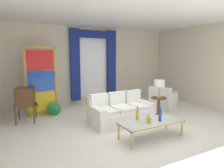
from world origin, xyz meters
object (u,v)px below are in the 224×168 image
Objects in this scene: bottle_amber_squat at (137,114)px; table_lamp_brass at (159,84)px; couch_white_long at (120,112)px; peacock_figurine at (55,109)px; round_side_table at (159,105)px; coffee_table at (151,122)px; armchair_white at (163,100)px; vintage_tv at (25,97)px; bottle_blue_decanter at (160,115)px; bottle_crystal_tall at (149,120)px; stained_glass_divider at (41,82)px.

table_lamp_brass reaches higher than bottle_amber_squat.
table_lamp_brass reaches higher than couch_white_long.
round_side_table is at bearing -27.06° from peacock_figurine.
coffee_table is 2.79m from armchair_white.
table_lamp_brass is (0.00, 0.00, 0.67)m from round_side_table.
armchair_white is at bearing -8.49° from vintage_tv.
vintage_tv is at bearing 133.65° from bottle_amber_squat.
table_lamp_brass is at bearing 33.52° from bottle_amber_squat.
round_side_table is (1.53, 1.01, -0.19)m from bottle_amber_squat.
couch_white_long reaches higher than peacock_figurine.
vintage_tv is at bearing 134.82° from bottle_blue_decanter.
bottle_amber_squat is 0.55× the size of peacock_figurine.
bottle_crystal_tall is 3.55m from vintage_tv.
coffee_table is at bearing 147.91° from bottle_blue_decanter.
bottle_crystal_tall is at bearing -48.37° from vintage_tv.
vintage_tv is at bearing 160.41° from table_lamp_brass.
vintage_tv is 2.26× the size of round_side_table.
coffee_table is at bearing 28.66° from bottle_crystal_tall.
vintage_tv reaches higher than round_side_table.
stained_glass_divider reaches higher than couch_white_long.
stained_glass_divider is (-1.87, 1.77, 0.75)m from couch_white_long.
stained_glass_divider is (-1.97, 3.06, 0.68)m from coffee_table.
bottle_blue_decanter is at bearing -133.24° from armchair_white.
bottle_blue_decanter is at bearing -130.03° from table_lamp_brass.
bottle_amber_squat is at bearing -97.65° from couch_white_long.
table_lamp_brass is at bearing 42.48° from bottle_crystal_tall.
coffee_table is 2.64× the size of table_lamp_brass.
round_side_table is at bearing -29.40° from stained_glass_divider.
couch_white_long is at bearing 177.31° from table_lamp_brass.
couch_white_long is 2.75m from vintage_tv.
round_side_table is (2.94, -1.50, 0.14)m from peacock_figurine.
round_side_table is at bearing -138.75° from armchair_white.
bottle_crystal_tall is 0.35× the size of table_lamp_brass.
bottle_crystal_tall is 0.15× the size of vintage_tv.
bottle_blue_decanter is 1.80m from table_lamp_brass.
table_lamp_brass reaches higher than bottle_blue_decanter.
coffee_table is 3.60m from vintage_tv.
round_side_table is at bearing 42.48° from bottle_crystal_tall.
couch_white_long is at bearing 88.35° from bottle_crystal_tall.
stained_glass_divider is 3.67× the size of peacock_figurine.
peacock_figurine is 3.31m from round_side_table.
bottle_blue_decanter is 1.75m from round_side_table.
vintage_tv is 0.79m from stained_glass_divider.
bottle_blue_decanter is (0.27, -1.40, 0.25)m from couch_white_long.
coffee_table is 3.70m from stained_glass_divider.
round_side_table is at bearing 49.97° from bottle_blue_decanter.
bottle_blue_decanter reaches higher than peacock_figurine.
coffee_table is (0.10, -1.29, 0.07)m from couch_white_long.
bottle_crystal_tall is at bearing -61.61° from peacock_figurine.
couch_white_long is at bearing -28.13° from vintage_tv.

